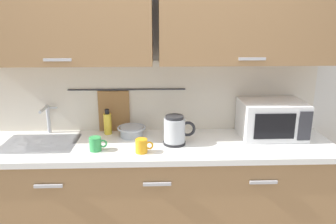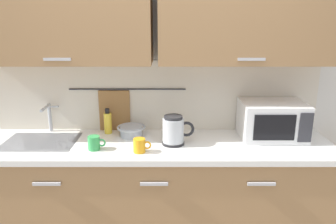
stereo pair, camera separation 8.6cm
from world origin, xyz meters
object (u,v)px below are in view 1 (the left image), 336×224
(mug_near_sink, at_px, (95,144))
(mug_by_kettle, at_px, (141,146))
(microwave, at_px, (271,119))
(dish_soap_bottle, at_px, (107,123))
(mixing_bowl, at_px, (131,131))
(electric_kettle, at_px, (175,130))

(mug_near_sink, height_order, mug_by_kettle, same)
(mug_near_sink, bearing_deg, microwave, 10.52)
(microwave, xyz_separation_m, dish_soap_bottle, (-1.23, 0.10, -0.05))
(mixing_bowl, relative_size, mug_by_kettle, 1.78)
(dish_soap_bottle, relative_size, mixing_bowl, 0.92)
(mixing_bowl, bearing_deg, mug_by_kettle, -73.98)
(microwave, distance_m, mug_by_kettle, 1.00)
(electric_kettle, height_order, mug_near_sink, electric_kettle)
(electric_kettle, xyz_separation_m, mixing_bowl, (-0.32, 0.16, -0.06))
(dish_soap_bottle, distance_m, mug_near_sink, 0.34)
(dish_soap_bottle, relative_size, mug_near_sink, 1.63)
(electric_kettle, bearing_deg, dish_soap_bottle, 155.51)
(mug_near_sink, xyz_separation_m, mixing_bowl, (0.22, 0.27, -0.00))
(electric_kettle, height_order, mixing_bowl, electric_kettle)
(microwave, xyz_separation_m, electric_kettle, (-0.73, -0.13, -0.03))
(dish_soap_bottle, xyz_separation_m, mug_by_kettle, (0.28, -0.38, -0.04))
(mug_near_sink, bearing_deg, mixing_bowl, 50.10)
(mixing_bowl, bearing_deg, mug_near_sink, -129.90)
(microwave, bearing_deg, mug_by_kettle, -163.71)
(mug_by_kettle, bearing_deg, microwave, 16.29)
(microwave, height_order, mixing_bowl, microwave)
(dish_soap_bottle, distance_m, mug_by_kettle, 0.47)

